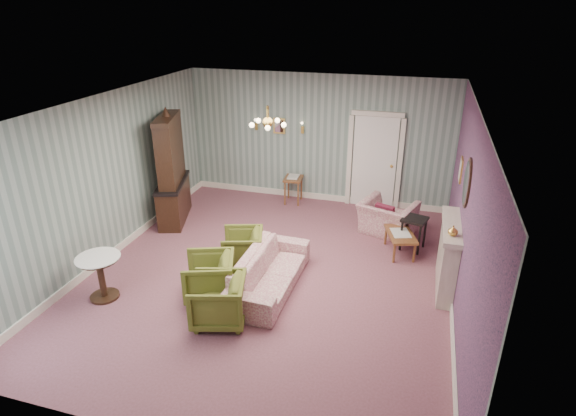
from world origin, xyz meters
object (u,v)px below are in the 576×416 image
(coffee_table, at_px, (400,243))
(pedestal_table, at_px, (101,277))
(fireplace, at_px, (448,257))
(olive_chair_a, at_px, (218,298))
(dresser, at_px, (171,167))
(wingback_chair, at_px, (388,213))
(side_table_black, at_px, (413,234))
(olive_chair_c, at_px, (243,246))
(sofa_chintz, at_px, (269,266))
(olive_chair_b, at_px, (209,275))

(coffee_table, bearing_deg, pedestal_table, -147.70)
(fireplace, bearing_deg, olive_chair_a, -149.96)
(dresser, bearing_deg, wingback_chair, -9.92)
(coffee_table, xyz_separation_m, pedestal_table, (-4.38, -2.77, 0.16))
(olive_chair_a, bearing_deg, side_table_black, 123.75)
(olive_chair_c, distance_m, coffee_table, 2.90)
(sofa_chintz, xyz_separation_m, dresser, (-2.76, 1.94, 0.78))
(side_table_black, xyz_separation_m, pedestal_table, (-4.61, -3.00, 0.05))
(sofa_chintz, relative_size, dresser, 0.88)
(coffee_table, bearing_deg, olive_chair_a, -130.35)
(sofa_chintz, bearing_deg, olive_chair_b, 122.33)
(olive_chair_c, relative_size, dresser, 0.30)
(olive_chair_a, bearing_deg, fireplace, 104.46)
(olive_chair_b, relative_size, wingback_chair, 0.76)
(olive_chair_b, distance_m, sofa_chintz, 0.97)
(olive_chair_a, distance_m, pedestal_table, 1.99)
(pedestal_table, bearing_deg, wingback_chair, 41.03)
(olive_chair_c, bearing_deg, dresser, -140.40)
(olive_chair_a, height_order, pedestal_table, olive_chair_a)
(fireplace, bearing_deg, dresser, 168.24)
(wingback_chair, xyz_separation_m, coffee_table, (0.30, -0.78, -0.24))
(olive_chair_b, height_order, coffee_table, olive_chair_b)
(olive_chair_c, height_order, side_table_black, olive_chair_c)
(wingback_chair, bearing_deg, sofa_chintz, 75.79)
(side_table_black, bearing_deg, olive_chair_a, -130.67)
(sofa_chintz, bearing_deg, wingback_chair, -31.79)
(olive_chair_b, height_order, pedestal_table, olive_chair_b)
(wingback_chair, bearing_deg, coffee_table, 130.05)
(dresser, relative_size, fireplace, 1.69)
(wingback_chair, bearing_deg, side_table_black, 152.13)
(coffee_table, bearing_deg, sofa_chintz, -137.88)
(side_table_black, bearing_deg, dresser, -179.37)
(olive_chair_a, relative_size, dresser, 0.33)
(olive_chair_c, xyz_separation_m, side_table_black, (2.87, 1.40, -0.03))
(sofa_chintz, relative_size, side_table_black, 3.27)
(olive_chair_b, xyz_separation_m, sofa_chintz, (0.83, 0.50, 0.02))
(coffee_table, xyz_separation_m, side_table_black, (0.22, 0.22, 0.11))
(olive_chair_a, bearing_deg, olive_chair_b, -159.93)
(wingback_chair, bearing_deg, olive_chair_a, 78.60)
(olive_chair_c, bearing_deg, olive_chair_a, -8.43)
(fireplace, bearing_deg, olive_chair_b, -160.10)
(olive_chair_b, xyz_separation_m, pedestal_table, (-1.60, -0.50, -0.02))
(dresser, bearing_deg, olive_chair_a, -69.80)
(olive_chair_b, bearing_deg, sofa_chintz, 101.50)
(olive_chair_b, height_order, fireplace, fireplace)
(wingback_chair, relative_size, fireplace, 0.73)
(coffee_table, distance_m, pedestal_table, 5.19)
(sofa_chintz, bearing_deg, olive_chair_c, 50.58)
(olive_chair_a, bearing_deg, wingback_chair, 134.28)
(olive_chair_a, height_order, side_table_black, olive_chair_a)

